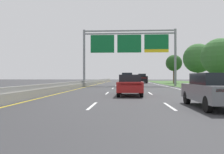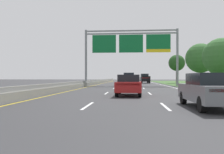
# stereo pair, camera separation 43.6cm
# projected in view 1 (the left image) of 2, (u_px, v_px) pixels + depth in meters

# --- Properties ---
(ground_plane) EXTENTS (220.00, 220.00, 0.00)m
(ground_plane) POSITION_uv_depth(u_px,v_px,m) (127.00, 86.00, 35.74)
(ground_plane) COLOR #333335
(lane_striping) EXTENTS (11.96, 106.00, 0.01)m
(lane_striping) POSITION_uv_depth(u_px,v_px,m) (127.00, 86.00, 35.29)
(lane_striping) COLOR white
(lane_striping) RESTS_ON ground
(grass_verge_right) EXTENTS (14.00, 110.00, 0.02)m
(grass_verge_right) POSITION_uv_depth(u_px,v_px,m) (222.00, 86.00, 34.91)
(grass_verge_right) COLOR #3D602D
(grass_verge_right) RESTS_ON ground
(median_barrier_concrete) EXTENTS (0.60, 110.00, 0.85)m
(median_barrier_concrete) POSITION_uv_depth(u_px,v_px,m) (84.00, 84.00, 36.14)
(median_barrier_concrete) COLOR gray
(median_barrier_concrete) RESTS_ON ground
(overhead_sign_gantry) EXTENTS (15.06, 0.42, 9.12)m
(overhead_sign_gantry) POSITION_uv_depth(u_px,v_px,m) (129.00, 46.00, 37.87)
(overhead_sign_gantry) COLOR gray
(overhead_sign_gantry) RESTS_ON ground
(pickup_truck_black) EXTENTS (2.15, 5.45, 2.20)m
(pickup_truck_black) POSITION_uv_depth(u_px,v_px,m) (142.00, 79.00, 54.72)
(pickup_truck_black) COLOR black
(pickup_truck_black) RESTS_ON ground
(car_grey_right_lane_sedan) EXTENTS (1.89, 4.43, 1.57)m
(car_grey_right_lane_sedan) POSITION_uv_depth(u_px,v_px,m) (214.00, 90.00, 10.61)
(car_grey_right_lane_sedan) COLOR slate
(car_grey_right_lane_sedan) RESTS_ON ground
(car_red_centre_lane_sedan) EXTENTS (1.92, 4.44, 1.57)m
(car_red_centre_lane_sedan) POSITION_uv_depth(u_px,v_px,m) (130.00, 85.00, 17.81)
(car_red_centre_lane_sedan) COLOR maroon
(car_red_centre_lane_sedan) RESTS_ON ground
(car_blue_centre_lane_suv) EXTENTS (1.97, 4.73, 2.11)m
(car_blue_centre_lane_suv) POSITION_uv_depth(u_px,v_px,m) (127.00, 79.00, 39.26)
(car_blue_centre_lane_suv) COLOR navy
(car_blue_centre_lane_suv) RESTS_ON ground
(roadside_tree_mid) EXTENTS (4.39, 4.39, 5.98)m
(roadside_tree_mid) POSITION_uv_depth(u_px,v_px,m) (220.00, 57.00, 27.74)
(roadside_tree_mid) COLOR #4C3823
(roadside_tree_mid) RESTS_ON ground
(roadside_tree_far) EXTENTS (4.90, 4.90, 7.01)m
(roadside_tree_far) POSITION_uv_depth(u_px,v_px,m) (198.00, 58.00, 39.40)
(roadside_tree_far) COLOR #4C3823
(roadside_tree_far) RESTS_ON ground
(roadside_tree_distant) EXTENTS (3.67, 3.67, 6.46)m
(roadside_tree_distant) POSITION_uv_depth(u_px,v_px,m) (174.00, 63.00, 53.36)
(roadside_tree_distant) COLOR #4C3823
(roadside_tree_distant) RESTS_ON ground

